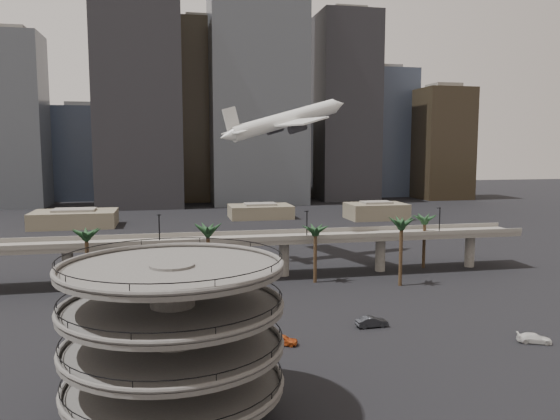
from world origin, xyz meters
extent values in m
plane|color=black|center=(0.00, 0.00, 0.00)|extent=(700.00, 700.00, 0.00)
cylinder|color=#4F4C49|center=(-13.00, -4.00, 8.00)|extent=(4.40, 4.40, 16.50)
cylinder|color=#4F4C49|center=(-13.00, -4.00, 3.77)|extent=(22.00, 22.00, 0.45)
torus|color=#4F4C49|center=(-13.00, -4.00, 4.25)|extent=(22.20, 22.20, 0.50)
torus|color=black|center=(-13.00, -4.00, 5.05)|extent=(21.80, 21.80, 0.10)
cylinder|color=#4F4C49|center=(-13.00, -4.00, 7.78)|extent=(22.00, 22.00, 0.45)
torus|color=#4F4C49|center=(-13.00, -4.00, 8.25)|extent=(22.20, 22.20, 0.50)
torus|color=black|center=(-13.00, -4.00, 9.05)|extent=(21.80, 21.80, 0.10)
cylinder|color=#4F4C49|center=(-13.00, -4.00, 11.78)|extent=(22.00, 22.00, 0.45)
torus|color=#4F4C49|center=(-13.00, -4.00, 12.25)|extent=(22.20, 22.20, 0.50)
torus|color=black|center=(-13.00, -4.00, 13.05)|extent=(21.80, 21.80, 0.10)
cylinder|color=#4F4C49|center=(-13.00, -4.00, 15.78)|extent=(22.00, 22.00, 0.45)
torus|color=#4F4C49|center=(-13.00, -4.00, 16.25)|extent=(22.20, 22.20, 0.50)
torus|color=black|center=(-13.00, -4.00, 17.05)|extent=(21.80, 21.80, 0.10)
cube|color=#69655D|center=(0.00, 55.00, 8.00)|extent=(130.00, 9.00, 0.90)
cube|color=#69655D|center=(0.00, 50.50, 8.90)|extent=(130.00, 0.30, 1.00)
cube|color=#69655D|center=(0.00, 59.50, 8.90)|extent=(130.00, 0.30, 1.00)
cylinder|color=#69655D|center=(-33.00, 55.00, 3.80)|extent=(2.20, 2.20, 8.00)
cylinder|color=#69655D|center=(-11.00, 55.00, 3.80)|extent=(2.20, 2.20, 8.00)
cylinder|color=#69655D|center=(11.00, 55.00, 3.80)|extent=(2.20, 2.20, 8.00)
cylinder|color=#69655D|center=(33.00, 55.00, 3.80)|extent=(2.20, 2.20, 8.00)
cylinder|color=#69655D|center=(55.00, 55.00, 3.80)|extent=(2.20, 2.20, 8.00)
cylinder|color=black|center=(-15.00, 51.00, 11.50)|extent=(0.24, 0.24, 6.00)
cylinder|color=black|center=(15.00, 51.00, 11.50)|extent=(0.24, 0.24, 6.00)
cylinder|color=black|center=(45.00, 51.00, 11.50)|extent=(0.24, 0.24, 6.00)
cylinder|color=#412F1B|center=(-6.00, 44.00, 6.08)|extent=(0.70, 0.70, 12.15)
ellipsoid|color=#18361C|center=(-6.00, 44.00, 12.55)|extent=(4.40, 4.40, 2.00)
cylinder|color=#412F1B|center=(16.00, 48.00, 5.40)|extent=(0.70, 0.70, 10.80)
ellipsoid|color=#18361C|center=(16.00, 48.00, 11.20)|extent=(4.40, 4.40, 2.00)
cylinder|color=#412F1B|center=(32.00, 42.00, 6.30)|extent=(0.70, 0.70, 12.60)
ellipsoid|color=#18361C|center=(32.00, 42.00, 13.00)|extent=(4.40, 4.40, 2.00)
cylinder|color=#412F1B|center=(44.00, 56.00, 5.62)|extent=(0.70, 0.70, 11.25)
ellipsoid|color=#18361C|center=(44.00, 56.00, 11.65)|extent=(4.40, 4.40, 2.00)
cylinder|color=#412F1B|center=(-28.00, 46.00, 5.85)|extent=(0.70, 0.70, 11.70)
ellipsoid|color=#18361C|center=(-28.00, 46.00, 12.10)|extent=(4.40, 4.40, 2.00)
cube|color=brown|center=(-45.00, 140.00, 2.75)|extent=(28.00, 18.00, 5.50)
cube|color=#69655D|center=(-45.00, 140.00, 5.90)|extent=(14.00, 9.00, 0.80)
cube|color=brown|center=(22.00, 150.00, 2.50)|extent=(24.00, 16.00, 5.00)
cube|color=#69655D|center=(22.00, 150.00, 5.40)|extent=(12.00, 8.00, 0.80)
cube|color=brown|center=(65.00, 138.00, 3.00)|extent=(22.00, 15.00, 6.00)
cube|color=#69655D|center=(65.00, 138.00, 6.40)|extent=(11.00, 7.50, 0.80)
cube|color=#474D54|center=(-80.00, 210.00, 38.89)|extent=(26.00, 24.00, 77.78)
cube|color=#69655D|center=(-80.00, 210.00, 78.98)|extent=(14.30, 13.20, 2.40)
cube|color=#364054|center=(-55.00, 245.00, 23.93)|extent=(30.00, 30.00, 47.86)
cube|color=#69655D|center=(-55.00, 245.00, 49.06)|extent=(16.50, 16.50, 2.40)
cube|color=black|center=(-25.00, 200.00, 54.84)|extent=(38.00, 30.00, 109.68)
cube|color=black|center=(5.00, 225.00, 44.87)|extent=(28.00, 26.00, 89.74)
cube|color=#69655D|center=(5.00, 225.00, 90.94)|extent=(15.40, 14.30, 2.40)
cube|color=#474D54|center=(30.00, 205.00, 59.83)|extent=(45.00, 32.00, 119.65)
cube|color=gray|center=(55.00, 240.00, 20.94)|extent=(24.00, 24.00, 41.88)
cube|color=#69655D|center=(55.00, 240.00, 43.08)|extent=(13.20, 13.20, 2.40)
cube|color=black|center=(78.00, 215.00, 47.36)|extent=(30.00, 28.00, 94.73)
cube|color=#69655D|center=(78.00, 215.00, 95.93)|extent=(16.50, 15.40, 2.40)
cube|color=#364054|center=(105.00, 235.00, 34.90)|extent=(34.00, 30.00, 69.80)
cube|color=#69655D|center=(105.00, 235.00, 71.00)|extent=(18.70, 16.50, 2.40)
cube|color=black|center=(130.00, 210.00, 28.92)|extent=(26.00, 26.00, 57.83)
cube|color=#69655D|center=(130.00, 210.00, 59.03)|extent=(14.30, 14.30, 2.40)
cube|color=gray|center=(18.00, 260.00, 18.95)|extent=(22.00, 22.00, 37.89)
cube|color=#69655D|center=(18.00, 260.00, 39.09)|extent=(12.10, 12.10, 2.40)
cylinder|color=silver|center=(15.17, 72.83, 34.15)|extent=(28.55, 11.85, 10.96)
cone|color=silver|center=(29.88, 77.28, 38.25)|extent=(5.30, 4.82, 4.49)
cone|color=silver|center=(0.46, 68.38, 30.06)|extent=(5.08, 4.39, 4.10)
cube|color=silver|center=(14.37, 72.59, 33.30)|extent=(15.17, 31.36, 2.06)
cube|color=silver|center=(2.26, 68.92, 30.99)|extent=(5.31, 10.53, 0.88)
cube|color=silver|center=(1.55, 68.70, 33.76)|extent=(4.53, 1.68, 6.30)
cylinder|color=#2A292F|center=(13.56, 78.24, 32.04)|extent=(5.09, 3.32, 3.09)
cylinder|color=#2A292F|center=(16.83, 67.43, 32.04)|extent=(5.09, 3.32, 3.09)
imported|color=#BA4C1A|center=(2.05, 14.64, 0.74)|extent=(4.69, 3.20, 1.48)
imported|color=black|center=(17.21, 19.30, 0.82)|extent=(5.06, 1.93, 1.65)
imported|color=silver|center=(37.32, 8.18, 0.67)|extent=(5.01, 3.53, 1.35)
camera|label=1|loc=(-13.25, -57.68, 27.80)|focal=35.00mm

